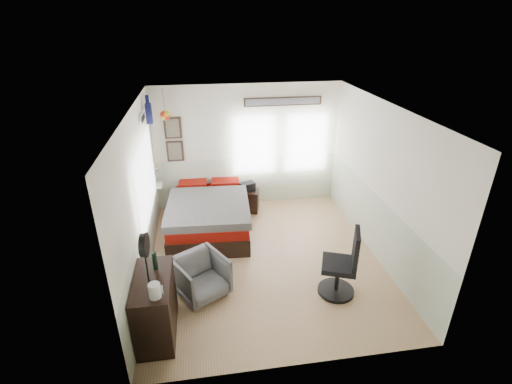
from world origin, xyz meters
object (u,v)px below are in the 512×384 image
nightstand (247,200)px  armchair (201,276)px  task_chair (343,269)px  bed (209,214)px  dresser (155,306)px

nightstand → armchair: bearing=-98.1°
nightstand → task_chair: (1.08, -2.92, 0.22)m
armchair → bed: bearing=54.4°
bed → nightstand: bed is taller
dresser → nightstand: size_ratio=2.08×
nightstand → task_chair: task_chair is taller
task_chair → armchair: bearing=-167.4°
bed → task_chair: bearing=-45.6°
dresser → armchair: bearing=48.1°
bed → nightstand: (0.86, 0.68, -0.10)m
armchair → task_chair: bearing=-38.1°
dresser → task_chair: (2.75, 0.38, 0.01)m
bed → dresser: (-0.81, -2.61, 0.11)m
dresser → nightstand: (1.67, 3.30, -0.21)m
bed → nightstand: size_ratio=4.64×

